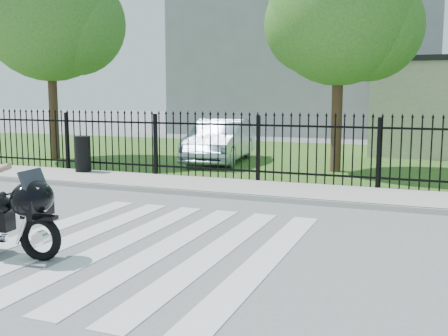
% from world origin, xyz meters
% --- Properties ---
extents(ground, '(120.00, 120.00, 0.00)m').
position_xyz_m(ground, '(0.00, 0.00, 0.00)').
color(ground, slate).
rests_on(ground, ground).
extents(crosswalk, '(5.00, 5.50, 0.01)m').
position_xyz_m(crosswalk, '(0.00, 0.00, 0.01)').
color(crosswalk, silver).
rests_on(crosswalk, ground).
extents(sidewalk, '(40.00, 2.00, 0.12)m').
position_xyz_m(sidewalk, '(0.00, 5.00, 0.06)').
color(sidewalk, '#ADAAA3').
rests_on(sidewalk, ground).
extents(curb, '(40.00, 0.12, 0.12)m').
position_xyz_m(curb, '(0.00, 4.00, 0.06)').
color(curb, '#ADAAA3').
rests_on(curb, ground).
extents(grass_strip, '(40.00, 12.00, 0.02)m').
position_xyz_m(grass_strip, '(0.00, 12.00, 0.01)').
color(grass_strip, '#2A531C').
rests_on(grass_strip, ground).
extents(iron_fence, '(26.00, 0.04, 1.80)m').
position_xyz_m(iron_fence, '(0.00, 6.00, 0.90)').
color(iron_fence, black).
rests_on(iron_fence, ground).
extents(tree_left, '(4.80, 4.80, 7.58)m').
position_xyz_m(tree_left, '(-8.50, 8.50, 5.17)').
color(tree_left, '#382316').
rests_on(tree_left, ground).
extents(tree_mid, '(4.20, 4.20, 6.78)m').
position_xyz_m(tree_mid, '(1.50, 9.00, 4.67)').
color(tree_mid, '#382316').
rests_on(tree_mid, ground).
extents(building_tall, '(15.00, 10.00, 12.00)m').
position_xyz_m(building_tall, '(-3.00, 26.00, 6.00)').
color(building_tall, gray).
rests_on(building_tall, ground).
extents(parked_car, '(2.08, 4.63, 1.47)m').
position_xyz_m(parked_car, '(-2.56, 9.76, 0.76)').
color(parked_car, '#A9BCD4').
rests_on(parked_car, grass_strip).
extents(litter_bin, '(0.58, 0.58, 1.02)m').
position_xyz_m(litter_bin, '(-5.19, 5.64, 0.63)').
color(litter_bin, black).
rests_on(litter_bin, sidewalk).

